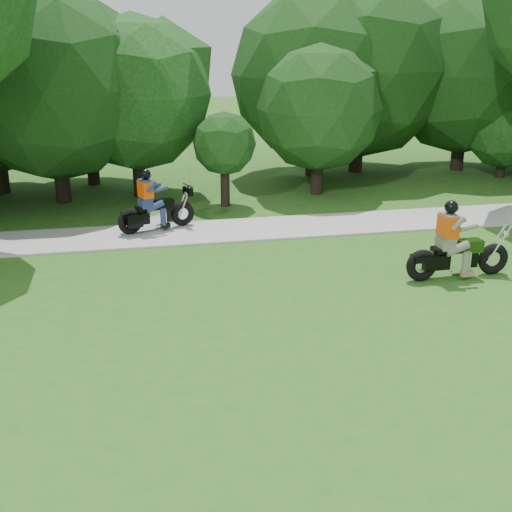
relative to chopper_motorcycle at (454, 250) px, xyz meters
name	(u,v)px	position (x,y,z in m)	size (l,w,h in m)	color
ground	(397,355)	(-2.77, -3.30, -0.69)	(100.00, 100.00, 0.00)	#295E1B
walkway	(286,227)	(-2.77, 4.70, -0.66)	(60.00, 2.20, 0.06)	#A0A09B
tree_line	(251,82)	(-2.50, 11.29, 3.01)	(39.74, 11.99, 7.78)	black
chopper_motorcycle	(454,250)	(0.00, 0.00, 0.00)	(2.60, 0.69, 1.86)	black
touring_motorcycle	(152,209)	(-6.60, 5.04, 0.02)	(2.27, 1.27, 1.79)	black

